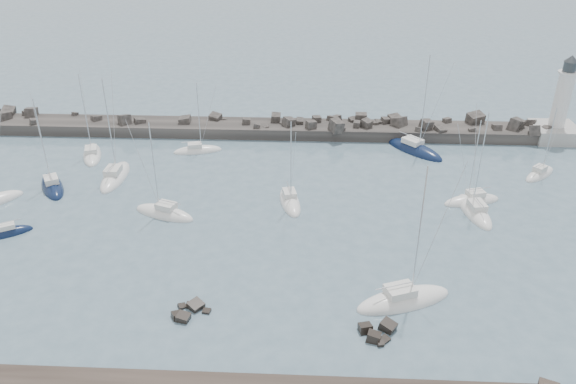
# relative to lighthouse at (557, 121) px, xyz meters

# --- Properties ---
(ground) EXTENTS (400.00, 400.00, 0.00)m
(ground) POSITION_rel_lighthouse_xyz_m (-47.00, -38.00, -3.09)
(ground) COLOR slate
(ground) RESTS_ON ground
(rock_cluster_near) EXTENTS (3.82, 3.51, 1.36)m
(rock_cluster_near) POSITION_rel_lighthouse_xyz_m (-51.38, -46.25, -2.99)
(rock_cluster_near) COLOR black
(rock_cluster_near) RESTS_ON ground
(rock_cluster_far) EXTENTS (3.79, 3.51, 1.58)m
(rock_cluster_far) POSITION_rel_lighthouse_xyz_m (-33.29, -48.29, -2.90)
(rock_cluster_far) COLOR black
(rock_cluster_far) RESTS_ON ground
(breakwater) EXTENTS (115.00, 7.76, 5.18)m
(breakwater) POSITION_rel_lighthouse_xyz_m (-53.97, 0.03, -2.74)
(breakwater) COLOR #2E2B28
(breakwater) RESTS_ON ground
(lighthouse) EXTENTS (7.00, 7.00, 14.60)m
(lighthouse) POSITION_rel_lighthouse_xyz_m (0.00, 0.00, 0.00)
(lighthouse) COLOR #9B9B96
(lighthouse) RESTS_ON ground
(sailboat_1) EXTENTS (5.35, 9.09, 13.70)m
(sailboat_1) POSITION_rel_lighthouse_xyz_m (-73.85, -10.38, -2.96)
(sailboat_1) COLOR white
(sailboat_1) RESTS_ON ground
(sailboat_2) EXTENTS (6.08, 4.65, 9.65)m
(sailboat_2) POSITION_rel_lighthouse_xyz_m (-75.98, -33.24, -2.96)
(sailboat_2) COLOR #0E1B3A
(sailboat_2) RESTS_ON ground
(sailboat_3) EXTENTS (3.11, 9.83, 15.52)m
(sailboat_3) POSITION_rel_lighthouse_xyz_m (-67.80, -17.83, -2.94)
(sailboat_3) COLOR white
(sailboat_3) RESTS_ON ground
(sailboat_4) EXTENTS (7.92, 4.15, 12.00)m
(sailboat_4) POSITION_rel_lighthouse_xyz_m (-57.84, -8.01, -2.96)
(sailboat_4) COLOR white
(sailboat_4) RESTS_ON ground
(sailboat_5) EXTENTS (8.78, 5.39, 13.42)m
(sailboat_5) POSITION_rel_lighthouse_xyz_m (-58.28, -27.73, -2.94)
(sailboat_5) COLOR white
(sailboat_5) RESTS_ON ground
(sailboat_6) EXTENTS (4.11, 8.24, 12.61)m
(sailboat_6) POSITION_rel_lighthouse_xyz_m (-42.56, -23.91, -2.95)
(sailboat_6) COLOR white
(sailboat_6) RESTS_ON ground
(sailboat_7) EXTENTS (10.60, 6.57, 16.05)m
(sailboat_7) POSITION_rel_lighthouse_xyz_m (-30.40, -43.57, -2.94)
(sailboat_7) COLOR white
(sailboat_7) RESTS_ON ground
(sailboat_8) EXTENTS (9.48, 10.07, 16.65)m
(sailboat_8) POSITION_rel_lighthouse_xyz_m (-23.70, -6.13, -2.94)
(sailboat_8) COLOR #0E1B3A
(sailboat_8) RESTS_ON ground
(sailboat_9) EXTENTS (8.18, 4.47, 12.49)m
(sailboat_9) POSITION_rel_lighthouse_xyz_m (-18.66, -22.54, -2.95)
(sailboat_9) COLOR white
(sailboat_9) RESTS_ON ground
(sailboat_10) EXTENTS (4.12, 9.32, 14.26)m
(sailboat_10) POSITION_rel_lighthouse_xyz_m (-18.99, -25.33, -2.95)
(sailboat_10) COLOR white
(sailboat_10) RESTS_ON ground
(sailboat_12) EXTENTS (6.42, 6.22, 11.06)m
(sailboat_12) POSITION_rel_lighthouse_xyz_m (-6.99, -14.07, -2.94)
(sailboat_12) COLOR white
(sailboat_12) RESTS_ON ground
(sailboat_14) EXTENTS (6.71, 8.69, 13.73)m
(sailboat_14) POSITION_rel_lighthouse_xyz_m (-75.52, -21.15, -2.93)
(sailboat_14) COLOR #0E1B3A
(sailboat_14) RESTS_ON ground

